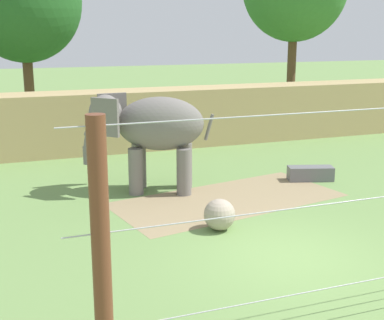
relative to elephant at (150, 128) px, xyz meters
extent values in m
plane|color=#6B8E4C|center=(1.41, -5.61, -1.87)|extent=(120.00, 120.00, 0.00)
cube|color=#937F5B|center=(1.78, -1.58, -1.87)|extent=(6.82, 4.13, 0.01)
cube|color=tan|center=(1.41, 5.82, -0.72)|extent=(36.00, 1.80, 2.31)
cylinder|color=slate|center=(-0.50, -0.20, -1.20)|extent=(0.42, 0.42, 1.35)
cylinder|color=slate|center=(-0.23, 0.49, -1.20)|extent=(0.42, 0.42, 1.35)
cylinder|color=slate|center=(0.78, -0.71, -1.20)|extent=(0.42, 0.42, 1.35)
cylinder|color=slate|center=(1.05, -0.02, -1.20)|extent=(0.42, 0.42, 1.35)
ellipsoid|color=slate|center=(0.27, -0.11, 0.13)|extent=(2.82, 2.17, 1.54)
ellipsoid|color=slate|center=(-1.18, 0.47, 0.40)|extent=(1.28, 1.33, 1.11)
cube|color=slate|center=(-1.31, -0.10, 0.40)|extent=(0.66, 0.70, 1.06)
cube|color=slate|center=(-0.88, 0.97, 0.40)|extent=(0.87, 0.15, 1.06)
cylinder|color=slate|center=(-1.57, 0.62, 0.00)|extent=(0.55, 0.46, 0.60)
cylinder|color=slate|center=(-1.68, 0.67, -0.42)|extent=(0.41, 0.36, 0.56)
cylinder|color=slate|center=(-1.75, 0.69, -0.82)|extent=(0.26, 0.26, 0.53)
cylinder|color=slate|center=(1.57, -0.62, 0.03)|extent=(0.31, 0.20, 0.77)
sphere|color=tan|center=(0.64, -3.61, -1.50)|extent=(0.75, 0.75, 0.75)
cylinder|color=brown|center=(-2.94, -8.08, -0.07)|extent=(0.25, 0.25, 3.61)
cylinder|color=#B7B7BC|center=(1.41, -8.08, -1.22)|extent=(9.70, 0.02, 0.02)
cylinder|color=#B7B7BC|center=(1.41, -8.08, 0.19)|extent=(9.70, 0.02, 0.02)
cube|color=slate|center=(5.00, -0.67, -1.65)|extent=(1.49, 0.89, 0.44)
cylinder|color=brown|center=(10.19, 9.55, 0.39)|extent=(0.44, 0.44, 4.52)
cylinder|color=brown|center=(-2.68, 10.34, -0.03)|extent=(0.44, 0.44, 3.69)
ellipsoid|color=#235B23|center=(-2.68, 10.34, 3.93)|extent=(4.99, 4.99, 5.24)
camera|label=1|loc=(-4.05, -14.52, 2.74)|focal=49.78mm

